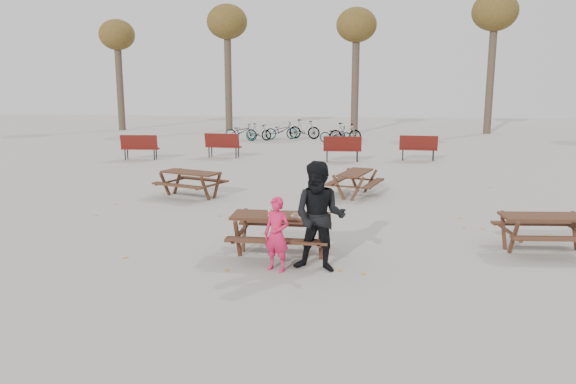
# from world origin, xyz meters

# --- Properties ---
(ground) EXTENTS (80.00, 80.00, 0.00)m
(ground) POSITION_xyz_m (0.00, 0.00, 0.00)
(ground) COLOR gray
(ground) RESTS_ON ground
(main_picnic_table) EXTENTS (1.80, 1.45, 0.78)m
(main_picnic_table) POSITION_xyz_m (0.00, 0.00, 0.59)
(main_picnic_table) COLOR #3B1E15
(main_picnic_table) RESTS_ON ground
(food_tray) EXTENTS (0.18, 0.11, 0.03)m
(food_tray) POSITION_xyz_m (0.30, -0.17, 0.79)
(food_tray) COLOR silver
(food_tray) RESTS_ON main_picnic_table
(bread_roll) EXTENTS (0.14, 0.06, 0.05)m
(bread_roll) POSITION_xyz_m (0.30, -0.17, 0.83)
(bread_roll) COLOR tan
(bread_roll) RESTS_ON food_tray
(soda_bottle) EXTENTS (0.07, 0.07, 0.17)m
(soda_bottle) POSITION_xyz_m (-0.19, -0.13, 0.85)
(soda_bottle) COLOR silver
(soda_bottle) RESTS_ON main_picnic_table
(child) EXTENTS (0.54, 0.45, 1.28)m
(child) POSITION_xyz_m (0.05, -0.84, 0.64)
(child) COLOR #D51A4B
(child) RESTS_ON ground
(adult) EXTENTS (1.01, 0.84, 1.88)m
(adult) POSITION_xyz_m (0.76, -0.75, 0.94)
(adult) COLOR black
(adult) RESTS_ON ground
(picnic_table_east) EXTENTS (1.75, 1.46, 0.70)m
(picnic_table_east) POSITION_xyz_m (4.91, 0.87, 0.35)
(picnic_table_east) COLOR #3B1E15
(picnic_table_east) RESTS_ON ground
(picnic_table_north) EXTENTS (2.02, 1.84, 0.71)m
(picnic_table_north) POSITION_xyz_m (-3.23, 4.93, 0.36)
(picnic_table_north) COLOR #3B1E15
(picnic_table_north) RESTS_ON ground
(picnic_table_far) EXTENTS (1.67, 1.88, 0.68)m
(picnic_table_far) POSITION_xyz_m (1.29, 5.68, 0.34)
(picnic_table_far) COLOR #3B1E15
(picnic_table_far) RESTS_ON ground
(park_bench_row) EXTENTS (12.80, 1.82, 1.03)m
(park_bench_row) POSITION_xyz_m (-1.84, 12.60, 0.52)
(park_bench_row) COLOR #5F1713
(park_bench_row) RESTS_ON ground
(bicycle_row) EXTENTS (7.38, 2.55, 1.06)m
(bicycle_row) POSITION_xyz_m (-2.22, 20.03, 0.48)
(bicycle_row) COLOR black
(bicycle_row) RESTS_ON ground
(tree_row) EXTENTS (32.17, 3.52, 8.26)m
(tree_row) POSITION_xyz_m (0.90, 25.15, 6.19)
(tree_row) COLOR #382B21
(tree_row) RESTS_ON ground
(fallen_leaves) EXTENTS (11.00, 11.00, 0.01)m
(fallen_leaves) POSITION_xyz_m (0.50, 2.50, 0.00)
(fallen_leaves) COLOR #B58D2B
(fallen_leaves) RESTS_ON ground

